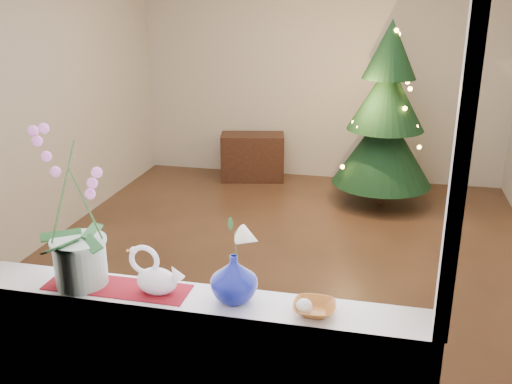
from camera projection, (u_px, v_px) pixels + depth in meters
The scene contains 15 objects.
ground at pixel (283, 258), 5.11m from camera, with size 5.00×5.00×0.00m, color #3A2517.
wall_back at pixel (321, 71), 6.97m from camera, with size 4.50×0.10×2.70m, color beige.
wall_front at pixel (179, 221), 2.36m from camera, with size 4.50×0.10×2.70m, color beige.
wall_left at pixel (40, 98), 5.14m from camera, with size 0.10×5.00×2.70m, color beige.
windowsill at pixel (193, 300), 2.63m from camera, with size 2.20×0.26×0.04m, color white.
window_frame at pixel (178, 137), 2.28m from camera, with size 2.22×0.06×1.60m, color white, non-canonical shape.
runner at pixel (117, 287), 2.70m from camera, with size 0.70×0.20×0.01m, color maroon.
orchid_pot at pixel (74, 209), 2.61m from camera, with size 0.27×0.27×0.78m, color white, non-canonical shape.
swan at pixel (156, 271), 2.62m from camera, with size 0.26×0.12×0.23m, color white, non-canonical shape.
blue_vase at pixel (234, 275), 2.55m from camera, with size 0.25×0.25×0.26m, color #070E65.
lily at pixel (233, 228), 2.48m from camera, with size 0.14×0.08×0.19m, color white, non-canonical shape.
paperweight at pixel (304, 307), 2.47m from camera, with size 0.07×0.07×0.07m, color silver.
amber_dish at pixel (314, 309), 2.48m from camera, with size 0.16×0.16×0.04m, color #9F591F.
xmas_tree at pixel (386, 115), 6.16m from camera, with size 1.09×1.09×2.00m, color black, non-canonical shape.
side_table at pixel (253, 157), 7.19m from camera, with size 0.78×0.39×0.59m, color black.
Camera 1 is at (0.80, -4.57, 2.24)m, focal length 40.00 mm.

